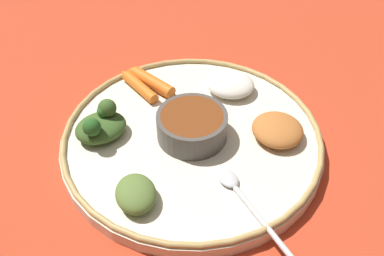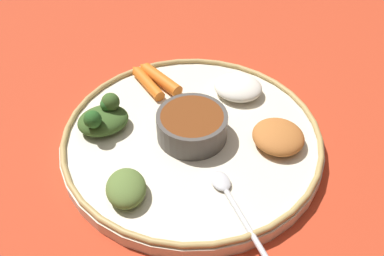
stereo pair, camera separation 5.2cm
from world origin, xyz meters
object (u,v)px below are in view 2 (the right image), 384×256
(center_bowl, at_px, (192,125))
(greens_pile, at_px, (103,118))
(spoon, at_px, (236,208))
(carrot_near_spoon, at_px, (159,78))
(carrot_outer, at_px, (146,82))

(center_bowl, xyz_separation_m, greens_pile, (0.10, -0.08, -0.00))
(center_bowl, distance_m, spoon, 0.14)
(center_bowl, bearing_deg, carrot_near_spoon, -96.71)
(center_bowl, relative_size, carrot_near_spoon, 1.00)
(spoon, bearing_deg, center_bowl, -97.57)
(carrot_near_spoon, xyz_separation_m, carrot_outer, (0.02, -0.00, -0.00))
(greens_pile, distance_m, carrot_near_spoon, 0.13)
(center_bowl, bearing_deg, carrot_outer, -87.76)
(spoon, distance_m, greens_pile, 0.23)
(spoon, distance_m, carrot_near_spoon, 0.27)
(spoon, height_order, greens_pile, greens_pile)
(spoon, bearing_deg, greens_pile, -69.08)
(center_bowl, relative_size, spoon, 0.54)
(spoon, relative_size, carrot_near_spoon, 1.83)
(carrot_outer, bearing_deg, greens_pile, 31.46)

